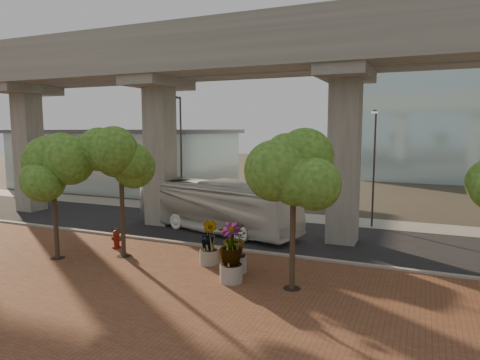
% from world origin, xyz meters
% --- Properties ---
extents(ground, '(160.00, 160.00, 0.00)m').
position_xyz_m(ground, '(0.00, 0.00, 0.00)').
color(ground, '#343025').
rests_on(ground, ground).
extents(brick_plaza, '(70.00, 13.00, 0.06)m').
position_xyz_m(brick_plaza, '(0.00, -8.00, 0.03)').
color(brick_plaza, brown).
rests_on(brick_plaza, ground).
extents(asphalt_road, '(90.00, 8.00, 0.04)m').
position_xyz_m(asphalt_road, '(0.00, 2.00, 0.02)').
color(asphalt_road, black).
rests_on(asphalt_road, ground).
extents(curb_strip, '(70.00, 0.25, 0.16)m').
position_xyz_m(curb_strip, '(0.00, -2.00, 0.08)').
color(curb_strip, gray).
rests_on(curb_strip, ground).
extents(far_sidewalk, '(90.00, 3.00, 0.06)m').
position_xyz_m(far_sidewalk, '(0.00, 7.50, 0.03)').
color(far_sidewalk, gray).
rests_on(far_sidewalk, ground).
extents(transit_viaduct, '(72.00, 5.60, 12.40)m').
position_xyz_m(transit_viaduct, '(0.00, 2.00, 7.29)').
color(transit_viaduct, '#9C988E').
rests_on(transit_viaduct, ground).
extents(station_pavilion, '(23.00, 13.00, 6.30)m').
position_xyz_m(station_pavilion, '(-20.00, 16.00, 3.22)').
color(station_pavilion, '#ACC2C5').
rests_on(station_pavilion, ground).
extents(transit_bus, '(11.72, 5.58, 3.18)m').
position_xyz_m(transit_bus, '(-1.76, 1.56, 1.59)').
color(transit_bus, silver).
rests_on(transit_bus, ground).
extents(fire_hydrant, '(0.52, 0.46, 1.03)m').
position_xyz_m(fire_hydrant, '(-4.78, -4.10, 0.55)').
color(fire_hydrant, maroon).
rests_on(fire_hydrant, ground).
extents(planter_front, '(2.11, 2.11, 2.32)m').
position_xyz_m(planter_front, '(2.61, -5.14, 1.47)').
color(planter_front, gray).
rests_on(planter_front, ground).
extents(planter_right, '(2.31, 2.31, 2.47)m').
position_xyz_m(planter_right, '(2.92, -6.33, 1.56)').
color(planter_right, gray).
rests_on(planter_right, ground).
extents(planter_left, '(1.96, 1.96, 2.15)m').
position_xyz_m(planter_left, '(0.99, -4.58, 1.37)').
color(planter_left, gray).
rests_on(planter_left, ground).
extents(street_tree_far_west, '(3.93, 3.93, 6.15)m').
position_xyz_m(street_tree_far_west, '(-6.24, -6.73, 4.40)').
color(street_tree_far_west, '#473928').
rests_on(street_tree_far_west, ground).
extents(street_tree_near_west, '(3.61, 3.61, 6.55)m').
position_xyz_m(street_tree_near_west, '(-3.46, -5.19, 4.94)').
color(street_tree_near_west, '#473928').
rests_on(street_tree_near_west, ground).
extents(street_tree_near_east, '(3.66, 3.66, 6.31)m').
position_xyz_m(street_tree_near_east, '(5.45, -6.06, 4.68)').
color(street_tree_near_east, '#473928').
rests_on(street_tree_near_east, ground).
extents(streetlamp_west, '(0.44, 1.28, 8.80)m').
position_xyz_m(streetlamp_west, '(-7.64, 7.24, 5.14)').
color(streetlamp_west, '#2F2E34').
rests_on(streetlamp_west, ground).
extents(streetlamp_east, '(0.37, 1.08, 7.48)m').
position_xyz_m(streetlamp_east, '(7.13, 6.42, 4.37)').
color(streetlamp_east, '#2A2A2E').
rests_on(streetlamp_east, ground).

